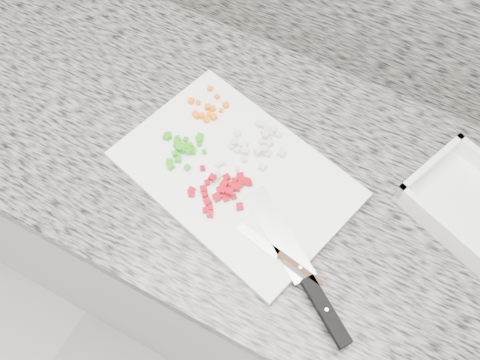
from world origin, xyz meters
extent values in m
cube|color=silver|center=(0.00, 1.44, 0.43)|extent=(3.92, 0.62, 0.86)
cube|color=slate|center=(0.00, 1.44, 0.88)|extent=(3.96, 0.64, 0.04)
cube|color=white|center=(0.00, 1.39, 0.91)|extent=(0.49, 0.39, 0.01)
cube|color=orange|center=(-0.11, 1.48, 0.92)|extent=(0.01, 0.01, 0.01)
cube|color=orange|center=(-0.11, 1.50, 0.92)|extent=(0.01, 0.01, 0.01)
cube|color=orange|center=(-0.12, 1.47, 0.92)|extent=(0.01, 0.01, 0.01)
cube|color=orange|center=(-0.15, 1.50, 0.92)|extent=(0.01, 0.01, 0.01)
cube|color=orange|center=(-0.13, 1.47, 0.92)|extent=(0.01, 0.01, 0.01)
cube|color=orange|center=(-0.09, 1.52, 0.92)|extent=(0.01, 0.01, 0.01)
cube|color=orange|center=(-0.16, 1.49, 0.92)|extent=(0.01, 0.01, 0.01)
cube|color=orange|center=(-0.14, 1.47, 0.92)|extent=(0.01, 0.01, 0.01)
cube|color=orange|center=(-0.16, 1.50, 0.92)|extent=(0.01, 0.01, 0.01)
cube|color=orange|center=(-0.12, 1.50, 0.92)|extent=(0.02, 0.02, 0.01)
cube|color=orange|center=(-0.10, 1.50, 0.92)|extent=(0.01, 0.01, 0.01)
cube|color=orange|center=(-0.09, 1.52, 0.92)|extent=(0.01, 0.01, 0.01)
cube|color=orange|center=(-0.11, 1.47, 0.92)|extent=(0.01, 0.01, 0.01)
cube|color=orange|center=(-0.10, 1.48, 0.92)|extent=(0.01, 0.01, 0.01)
cube|color=orange|center=(-0.12, 1.53, 0.92)|extent=(0.01, 0.01, 0.01)
cube|color=orange|center=(-0.14, 1.54, 0.92)|extent=(0.01, 0.01, 0.01)
cube|color=beige|center=(0.02, 1.50, 0.92)|extent=(0.01, 0.01, 0.01)
cube|color=beige|center=(0.03, 1.46, 0.92)|extent=(0.01, 0.01, 0.01)
cube|color=beige|center=(-0.02, 1.43, 0.92)|extent=(0.01, 0.01, 0.01)
cube|color=beige|center=(0.00, 1.51, 0.92)|extent=(0.01, 0.01, 0.01)
cube|color=beige|center=(0.01, 1.50, 0.92)|extent=(0.02, 0.02, 0.01)
cube|color=beige|center=(-0.01, 1.51, 0.92)|extent=(0.02, 0.02, 0.01)
cube|color=beige|center=(-0.01, 1.44, 0.92)|extent=(0.02, 0.02, 0.01)
cube|color=beige|center=(-0.04, 1.44, 0.92)|extent=(0.01, 0.01, 0.01)
cube|color=beige|center=(0.02, 1.51, 0.92)|extent=(0.01, 0.01, 0.01)
cube|color=beige|center=(0.06, 1.47, 0.92)|extent=(0.01, 0.01, 0.01)
cube|color=beige|center=(0.04, 1.42, 0.92)|extent=(0.01, 0.01, 0.01)
cube|color=beige|center=(-0.02, 1.45, 0.92)|extent=(0.01, 0.01, 0.01)
cube|color=beige|center=(0.01, 1.49, 0.93)|extent=(0.02, 0.02, 0.01)
cube|color=beige|center=(0.03, 1.46, 0.93)|extent=(0.01, 0.01, 0.01)
cube|color=beige|center=(0.01, 1.50, 0.92)|extent=(0.02, 0.02, 0.01)
cube|color=beige|center=(0.03, 1.51, 0.92)|extent=(0.01, 0.01, 0.01)
cube|color=beige|center=(0.01, 1.48, 0.92)|extent=(0.02, 0.02, 0.01)
cube|color=beige|center=(0.02, 1.45, 0.93)|extent=(0.02, 0.02, 0.01)
cube|color=beige|center=(0.02, 1.49, 0.92)|extent=(0.01, 0.01, 0.01)
cube|color=beige|center=(0.03, 1.48, 0.92)|extent=(0.02, 0.02, 0.01)
cube|color=beige|center=(-0.03, 1.45, 0.92)|extent=(0.02, 0.02, 0.01)
cube|color=beige|center=(0.00, 1.42, 0.92)|extent=(0.01, 0.01, 0.01)
cube|color=beige|center=(-0.04, 1.47, 0.92)|extent=(0.01, 0.01, 0.01)
cube|color=beige|center=(-0.01, 1.51, 0.92)|extent=(0.01, 0.01, 0.01)
cube|color=beige|center=(0.01, 1.50, 0.92)|extent=(0.02, 0.02, 0.01)
cube|color=#269B0E|center=(-0.10, 1.43, 0.92)|extent=(0.02, 0.02, 0.01)
cube|color=#269B0E|center=(-0.12, 1.41, 0.92)|extent=(0.01, 0.01, 0.01)
cube|color=#269B0E|center=(-0.11, 1.38, 0.93)|extent=(0.01, 0.01, 0.01)
cube|color=#269B0E|center=(-0.08, 1.40, 0.92)|extent=(0.01, 0.01, 0.01)
cube|color=#269B0E|center=(-0.16, 1.40, 0.92)|extent=(0.01, 0.01, 0.01)
cube|color=#269B0E|center=(-0.16, 1.40, 0.92)|extent=(0.02, 0.02, 0.01)
cube|color=#269B0E|center=(-0.12, 1.34, 0.92)|extent=(0.02, 0.02, 0.01)
cube|color=#269B0E|center=(-0.10, 1.39, 0.93)|extent=(0.01, 0.01, 0.01)
cube|color=#269B0E|center=(-0.12, 1.38, 0.93)|extent=(0.01, 0.01, 0.01)
cube|color=#269B0E|center=(-0.12, 1.35, 0.92)|extent=(0.01, 0.01, 0.01)
cube|color=#269B0E|center=(-0.14, 1.40, 0.92)|extent=(0.01, 0.01, 0.01)
cube|color=#269B0E|center=(-0.09, 1.41, 0.92)|extent=(0.01, 0.01, 0.01)
cube|color=#269B0E|center=(-0.11, 1.38, 0.92)|extent=(0.01, 0.01, 0.01)
cube|color=#269B0E|center=(-0.13, 1.39, 0.92)|extent=(0.02, 0.02, 0.01)
cube|color=#269B0E|center=(-0.10, 1.39, 0.92)|extent=(0.02, 0.02, 0.01)
cube|color=#269B0E|center=(-0.10, 1.42, 0.92)|extent=(0.02, 0.02, 0.01)
cube|color=#269B0E|center=(-0.14, 1.40, 0.92)|extent=(0.01, 0.01, 0.01)
cube|color=#269B0E|center=(-0.11, 1.39, 0.93)|extent=(0.02, 0.02, 0.01)
cube|color=#269B0E|center=(-0.11, 1.36, 0.92)|extent=(0.02, 0.02, 0.01)
cube|color=#269B0E|center=(-0.12, 1.37, 0.93)|extent=(0.01, 0.01, 0.01)
cube|color=#269B0E|center=(-0.09, 1.36, 0.92)|extent=(0.01, 0.01, 0.01)
cube|color=#269B0E|center=(-0.10, 1.43, 0.92)|extent=(0.01, 0.01, 0.01)
cube|color=#269B0E|center=(-0.12, 1.39, 0.93)|extent=(0.02, 0.02, 0.01)
cube|color=#269B0E|center=(-0.11, 1.40, 0.92)|extent=(0.02, 0.02, 0.01)
cube|color=#A6020F|center=(0.00, 1.34, 0.92)|extent=(0.01, 0.01, 0.01)
cube|color=#A6020F|center=(-0.01, 1.33, 0.92)|extent=(0.02, 0.02, 0.01)
cube|color=#A6020F|center=(0.00, 1.36, 0.92)|extent=(0.01, 0.01, 0.01)
cube|color=#A6020F|center=(0.01, 1.39, 0.92)|extent=(0.02, 0.02, 0.01)
cube|color=#A6020F|center=(0.03, 1.38, 0.92)|extent=(0.02, 0.02, 0.01)
cube|color=#A6020F|center=(-0.04, 1.35, 0.92)|extent=(0.01, 0.01, 0.01)
cube|color=#A6020F|center=(-0.06, 1.37, 0.92)|extent=(0.01, 0.01, 0.01)
cube|color=#A6020F|center=(0.04, 1.33, 0.92)|extent=(0.02, 0.02, 0.01)
cube|color=#A6020F|center=(0.02, 1.36, 0.92)|extent=(0.02, 0.02, 0.01)
cube|color=#A6020F|center=(-0.03, 1.32, 0.92)|extent=(0.02, 0.02, 0.01)
cube|color=#A6020F|center=(-0.01, 1.30, 0.92)|extent=(0.01, 0.01, 0.01)
cube|color=#A6020F|center=(0.01, 1.35, 0.92)|extent=(0.01, 0.01, 0.01)
cube|color=#A6020F|center=(-0.01, 1.34, 0.92)|extent=(0.02, 0.02, 0.01)
cube|color=#A6020F|center=(0.02, 1.34, 0.92)|extent=(0.01, 0.01, 0.01)
cube|color=#A6020F|center=(0.01, 1.37, 0.92)|extent=(0.01, 0.01, 0.01)
cube|color=#A6020F|center=(-0.02, 1.31, 0.92)|extent=(0.02, 0.02, 0.01)
cube|color=#A6020F|center=(0.01, 1.34, 0.93)|extent=(0.02, 0.02, 0.01)
cube|color=#A6020F|center=(-0.05, 1.31, 0.92)|extent=(0.01, 0.01, 0.01)
cube|color=#A6020F|center=(0.02, 1.37, 0.92)|extent=(0.01, 0.01, 0.01)
cube|color=#A6020F|center=(0.01, 1.33, 0.92)|extent=(0.02, 0.02, 0.01)
cube|color=#A6020F|center=(0.00, 1.29, 0.92)|extent=(0.01, 0.01, 0.01)
cube|color=#A6020F|center=(0.01, 1.38, 0.92)|extent=(0.02, 0.02, 0.01)
cube|color=#A6020F|center=(-0.01, 1.29, 0.92)|extent=(0.01, 0.01, 0.01)
cube|color=#A6020F|center=(-0.03, 1.33, 0.92)|extent=(0.02, 0.02, 0.01)
cube|color=#A6020F|center=(-0.01, 1.37, 0.92)|extent=(0.02, 0.02, 0.01)
cube|color=#A6020F|center=(-0.01, 1.36, 0.92)|extent=(0.01, 0.01, 0.01)
cube|color=#A6020F|center=(0.01, 1.36, 0.92)|extent=(0.02, 0.02, 0.01)
cube|color=#A6020F|center=(-0.05, 1.32, 0.92)|extent=(0.01, 0.01, 0.01)
cube|color=#A6020F|center=(-0.03, 1.36, 0.93)|extent=(0.01, 0.01, 0.01)
cube|color=#A6020F|center=(0.03, 1.38, 0.92)|extent=(0.01, 0.01, 0.01)
cube|color=beige|center=(-0.01, 1.37, 0.92)|extent=(0.01, 0.01, 0.01)
cube|color=beige|center=(-0.04, 1.39, 0.92)|extent=(0.01, 0.01, 0.01)
cube|color=beige|center=(-0.01, 1.37, 0.92)|extent=(0.01, 0.01, 0.01)
cube|color=beige|center=(-0.04, 1.39, 0.92)|extent=(0.01, 0.01, 0.01)
cube|color=beige|center=(-0.02, 1.36, 0.92)|extent=(0.01, 0.01, 0.01)
cube|color=beige|center=(-0.01, 1.35, 0.92)|extent=(0.01, 0.01, 0.01)
cube|color=beige|center=(-0.01, 1.38, 0.92)|extent=(0.01, 0.01, 0.01)
cube|color=beige|center=(0.00, 1.39, 0.92)|extent=(0.01, 0.01, 0.01)
cube|color=beige|center=(-0.02, 1.37, 0.92)|extent=(0.01, 0.01, 0.01)
cube|color=beige|center=(-0.03, 1.37, 0.92)|extent=(0.01, 0.01, 0.01)
cube|color=beige|center=(0.01, 1.38, 0.92)|extent=(0.01, 0.01, 0.01)
cube|color=beige|center=(0.00, 1.40, 0.92)|extent=(0.01, 0.01, 0.01)
cube|color=beige|center=(-0.03, 1.40, 0.92)|extent=(0.01, 0.01, 0.01)
cube|color=beige|center=(-0.01, 1.36, 0.92)|extent=(0.01, 0.01, 0.01)
cube|color=silver|center=(0.13, 1.32, 0.92)|extent=(0.18, 0.14, 0.00)
cube|color=black|center=(0.26, 1.23, 0.92)|extent=(0.12, 0.09, 0.02)
cylinder|color=silver|center=(0.26, 1.23, 0.93)|extent=(0.01, 0.01, 0.00)
cube|color=silver|center=(0.10, 1.29, 0.92)|extent=(0.09, 0.03, 0.00)
cube|color=#412010|center=(0.19, 1.27, 0.92)|extent=(0.09, 0.03, 0.02)
cylinder|color=silver|center=(0.19, 1.27, 0.93)|extent=(0.01, 0.01, 0.00)
cube|color=white|center=(0.43, 1.53, 0.91)|extent=(0.29, 0.25, 0.01)
cube|color=white|center=(0.40, 1.45, 0.93)|extent=(0.23, 0.10, 0.04)
cube|color=white|center=(0.32, 1.57, 0.93)|extent=(0.07, 0.17, 0.04)
camera|label=1|loc=(0.24, 0.96, 1.79)|focal=40.00mm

